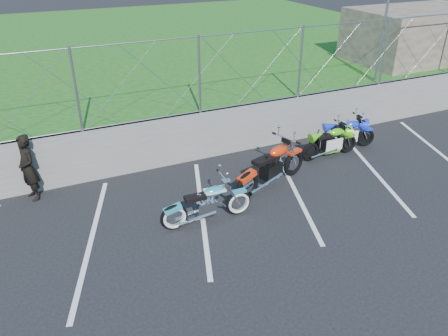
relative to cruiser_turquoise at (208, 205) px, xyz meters
name	(u,v)px	position (x,y,z in m)	size (l,w,h in m)	color
ground	(220,236)	(0.01, -0.60, -0.40)	(90.00, 90.00, 0.00)	black
retaining_wall	(166,142)	(0.01, 2.90, 0.25)	(30.00, 0.22, 1.30)	slate
grass_field	(97,57)	(0.01, 12.90, 0.25)	(30.00, 20.00, 1.30)	#1C5115
stone_building	(419,34)	(10.51, 4.90, 1.80)	(5.00, 3.00, 1.80)	brown
chain_link_fence	(161,80)	(0.01, 2.90, 1.90)	(28.00, 0.03, 2.00)	gray
sign_pole	(383,32)	(7.21, 3.30, 2.40)	(0.08, 0.08, 3.00)	gray
parking_lines	(250,199)	(1.21, 0.40, -0.40)	(18.29, 4.31, 0.01)	silver
cruiser_turquoise	(208,205)	(0.00, 0.00, 0.00)	(2.03, 0.64, 1.01)	black
naked_orange	(273,168)	(1.99, 0.75, 0.09)	(2.24, 0.93, 1.15)	black
sportbike_green	(331,143)	(4.24, 1.47, -0.01)	(1.78, 0.63, 0.92)	black
sportbike_blue	(346,135)	(4.97, 1.74, 0.00)	(1.79, 0.64, 0.94)	black
person_standing	(28,168)	(-3.32, 2.54, 0.38)	(0.57, 0.38, 1.57)	black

